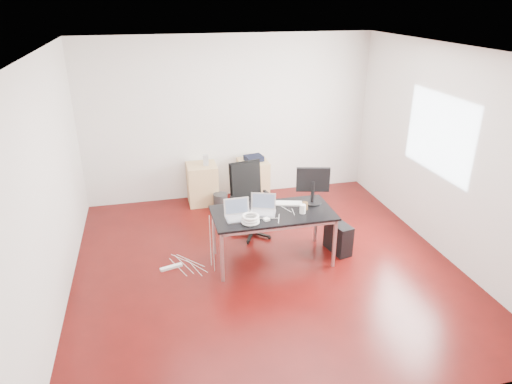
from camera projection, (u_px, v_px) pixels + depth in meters
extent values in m
plane|color=#3C0806|center=(266.00, 265.00, 6.17)|extent=(5.00, 5.00, 0.00)
plane|color=silver|center=(268.00, 50.00, 5.05)|extent=(5.00, 5.00, 0.00)
plane|color=silver|center=(229.00, 119.00, 7.84)|extent=(5.00, 0.00, 5.00)
plane|color=silver|center=(352.00, 283.00, 3.38)|extent=(5.00, 0.00, 5.00)
plane|color=silver|center=(49.00, 187.00, 5.07)|extent=(0.00, 5.00, 5.00)
plane|color=silver|center=(446.00, 153.00, 6.15)|extent=(0.00, 5.00, 5.00)
plane|color=white|center=(438.00, 135.00, 6.24)|extent=(0.00, 1.50, 1.50)
cube|color=black|center=(273.00, 213.00, 6.02)|extent=(1.60, 0.80, 0.03)
cube|color=silver|center=(222.00, 257.00, 5.69)|extent=(0.04, 0.04, 0.70)
cube|color=silver|center=(214.00, 231.00, 6.32)|extent=(0.04, 0.04, 0.70)
cube|color=silver|center=(334.00, 243.00, 6.01)|extent=(0.04, 0.04, 0.70)
cube|color=silver|center=(316.00, 220.00, 6.64)|extent=(0.04, 0.04, 0.70)
cylinder|color=black|center=(252.00, 221.00, 6.87)|extent=(0.06, 0.06, 0.47)
cube|color=black|center=(252.00, 205.00, 6.76)|extent=(0.56, 0.54, 0.06)
cube|color=black|center=(246.00, 181.00, 6.82)|extent=(0.47, 0.19, 0.55)
cube|color=tan|center=(202.00, 184.00, 7.90)|extent=(0.50, 0.50, 0.70)
cube|color=tan|center=(253.00, 179.00, 8.09)|extent=(0.50, 0.50, 0.70)
cube|color=black|center=(338.00, 237.00, 6.43)|extent=(0.29, 0.48, 0.44)
cylinder|color=black|center=(221.00, 202.00, 7.72)|extent=(0.28, 0.28, 0.28)
cube|color=white|center=(171.00, 267.00, 6.09)|extent=(0.31, 0.14, 0.04)
cube|color=silver|center=(239.00, 218.00, 5.82)|extent=(0.33, 0.24, 0.01)
cube|color=silver|center=(237.00, 206.00, 5.88)|extent=(0.33, 0.05, 0.22)
cube|color=#475166|center=(237.00, 207.00, 5.87)|extent=(0.29, 0.04, 0.18)
cube|color=silver|center=(263.00, 213.00, 5.96)|extent=(0.39, 0.33, 0.01)
cube|color=silver|center=(264.00, 201.00, 6.02)|extent=(0.33, 0.16, 0.22)
cube|color=#475166|center=(264.00, 202.00, 6.02)|extent=(0.28, 0.13, 0.18)
cylinder|color=black|center=(312.00, 202.00, 6.27)|extent=(0.26, 0.26, 0.02)
cylinder|color=black|center=(313.00, 192.00, 6.21)|extent=(0.05, 0.05, 0.30)
cube|color=black|center=(313.00, 180.00, 6.15)|extent=(0.45, 0.16, 0.34)
cube|color=#475166|center=(312.00, 179.00, 6.18)|extent=(0.38, 0.10, 0.29)
cube|color=white|center=(286.00, 203.00, 6.23)|extent=(0.46, 0.25, 0.02)
cylinder|color=white|center=(303.00, 209.00, 5.96)|extent=(0.10, 0.10, 0.12)
cylinder|color=brown|center=(305.00, 206.00, 6.07)|extent=(0.10, 0.10, 0.10)
torus|color=white|center=(250.00, 221.00, 5.72)|extent=(0.24, 0.24, 0.04)
torus|color=white|center=(250.00, 219.00, 5.71)|extent=(0.23, 0.23, 0.04)
torus|color=white|center=(250.00, 216.00, 5.69)|extent=(0.22, 0.22, 0.04)
cube|color=white|center=(266.00, 219.00, 5.79)|extent=(0.09, 0.09, 0.03)
cube|color=#9E9E9E|center=(206.00, 160.00, 7.71)|extent=(0.10, 0.09, 0.18)
cube|color=black|center=(254.00, 158.00, 7.94)|extent=(0.34, 0.29, 0.09)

